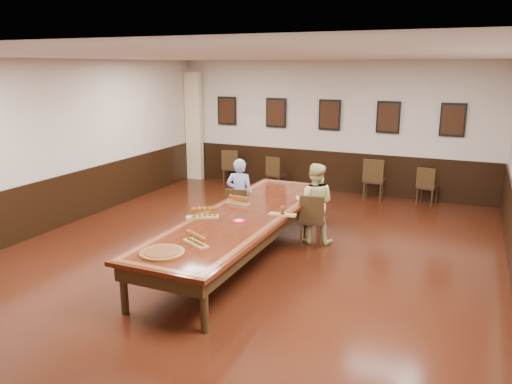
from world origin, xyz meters
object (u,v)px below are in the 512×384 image
at_px(spare_chair_c, 374,179).
at_px(spare_chair_d, 428,186).
at_px(person_man, 240,195).
at_px(chair_man, 239,210).
at_px(chair_woman, 313,219).
at_px(conference_table, 244,222).
at_px(person_woman, 314,203).
at_px(carved_platter, 162,253).
at_px(spare_chair_a, 232,167).
at_px(spare_chair_b, 277,173).

bearing_deg(spare_chair_c, spare_chair_d, -178.43).
height_order(spare_chair_d, person_man, person_man).
xyz_separation_m(chair_man, chair_woman, (1.47, -0.05, 0.02)).
bearing_deg(conference_table, person_woman, 55.87).
relative_size(chair_man, person_man, 0.63).
xyz_separation_m(chair_woman, carved_platter, (-1.02, -3.11, 0.31)).
bearing_deg(conference_table, chair_woman, 53.17).
bearing_deg(conference_table, spare_chair_a, 118.50).
bearing_deg(spare_chair_b, person_woman, 130.89).
xyz_separation_m(chair_man, spare_chair_c, (1.87, 3.39, 0.06)).
height_order(spare_chair_a, person_man, person_man).
xyz_separation_m(chair_woman, spare_chair_c, (0.40, 3.44, 0.04)).
height_order(chair_woman, carved_platter, chair_woman).
height_order(chair_man, person_woman, person_woman).
relative_size(chair_woman, person_man, 0.66).
distance_m(spare_chair_a, conference_table, 5.25).
relative_size(chair_man, spare_chair_b, 1.01).
relative_size(spare_chair_d, person_man, 0.62).
relative_size(spare_chair_d, conference_table, 0.17).
bearing_deg(spare_chair_d, spare_chair_b, 14.39).
bearing_deg(person_woman, conference_table, 48.02).
distance_m(person_man, conference_table, 1.41).
bearing_deg(spare_chair_b, spare_chair_d, -168.48).
distance_m(spare_chair_b, spare_chair_c, 2.42).
xyz_separation_m(chair_woman, spare_chair_b, (-2.02, 3.39, -0.02)).
xyz_separation_m(chair_man, person_woman, (1.46, 0.05, 0.28)).
bearing_deg(spare_chair_c, carved_platter, 75.54).
distance_m(spare_chair_b, conference_table, 4.66).
distance_m(person_man, person_woman, 1.48).
relative_size(chair_woman, spare_chair_c, 0.92).
distance_m(chair_man, chair_woman, 1.47).
distance_m(spare_chair_a, spare_chair_d, 4.92).
xyz_separation_m(spare_chair_d, person_woman, (-1.60, -3.42, 0.28)).
relative_size(chair_man, spare_chair_c, 0.88).
relative_size(spare_chair_c, spare_chair_d, 1.14).
distance_m(spare_chair_c, person_woman, 3.37).
xyz_separation_m(spare_chair_a, spare_chair_b, (1.31, -0.11, -0.03)).
bearing_deg(carved_platter, spare_chair_c, 77.74).
relative_size(spare_chair_a, person_man, 0.67).
bearing_deg(chair_man, conference_table, 107.84).
distance_m(person_woman, carved_platter, 3.37).
bearing_deg(conference_table, spare_chair_b, 104.86).
bearing_deg(person_woman, spare_chair_c, -104.92).
bearing_deg(chair_woman, spare_chair_d, -122.20).
relative_size(spare_chair_b, person_woman, 0.61).
relative_size(spare_chair_d, carved_platter, 1.31).
xyz_separation_m(conference_table, carved_platter, (-0.19, -2.01, 0.16)).
height_order(spare_chair_d, carved_platter, spare_chair_d).
bearing_deg(chair_man, carved_platter, 86.73).
distance_m(spare_chair_a, spare_chair_b, 1.32).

